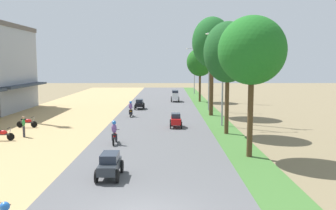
# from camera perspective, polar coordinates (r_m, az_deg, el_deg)

# --- Properties ---
(parked_motorbike_second) EXTENTS (1.80, 0.54, 0.94)m
(parked_motorbike_second) POSITION_cam_1_polar(r_m,az_deg,el_deg) (28.64, -24.89, -4.19)
(parked_motorbike_second) COLOR black
(parked_motorbike_second) RESTS_ON dirt_shoulder
(parked_motorbike_third) EXTENTS (1.80, 0.54, 0.94)m
(parked_motorbike_third) POSITION_cam_1_polar(r_m,az_deg,el_deg) (33.50, -21.51, -2.54)
(parked_motorbike_third) COLOR black
(parked_motorbike_third) RESTS_ON dirt_shoulder
(pedestrian_on_shoulder) EXTENTS (0.30, 0.40, 1.62)m
(pedestrian_on_shoulder) POSITION_cam_1_polar(r_m,az_deg,el_deg) (29.26, -22.01, -3.02)
(pedestrian_on_shoulder) COLOR #33333D
(pedestrian_on_shoulder) RESTS_ON dirt_shoulder
(median_tree_nearest) EXTENTS (3.97, 3.97, 8.35)m
(median_tree_nearest) POSITION_cam_1_polar(r_m,az_deg,el_deg) (21.59, 13.29, 8.40)
(median_tree_nearest) COLOR #4C351E
(median_tree_nearest) RESTS_ON median_strip
(median_tree_second) EXTENTS (3.78, 3.78, 8.82)m
(median_tree_second) POSITION_cam_1_polar(r_m,az_deg,el_deg) (28.46, 9.56, 8.26)
(median_tree_second) COLOR #4C351E
(median_tree_second) RESTS_ON median_strip
(median_tree_third) EXTENTS (4.21, 4.21, 10.45)m
(median_tree_third) POSITION_cam_1_polar(r_m,az_deg,el_deg) (38.50, 7.07, 9.82)
(median_tree_third) COLOR #4C351E
(median_tree_third) RESTS_ON median_strip
(median_tree_fourth) EXTENTS (3.91, 3.91, 7.79)m
(median_tree_fourth) POSITION_cam_1_polar(r_m,az_deg,el_deg) (52.39, 5.18, 6.80)
(median_tree_fourth) COLOR #4C351E
(median_tree_fourth) RESTS_ON median_strip
(streetlamp_near) EXTENTS (3.16, 0.20, 8.36)m
(streetlamp_near) POSITION_cam_1_polar(r_m,az_deg,el_deg) (32.11, 8.77, 5.17)
(streetlamp_near) COLOR gray
(streetlamp_near) RESTS_ON median_strip
(streetlamp_mid) EXTENTS (3.16, 0.20, 8.03)m
(streetlamp_mid) POSITION_cam_1_polar(r_m,az_deg,el_deg) (42.55, 6.61, 5.32)
(streetlamp_mid) COLOR gray
(streetlamp_mid) RESTS_ON median_strip
(streetlamp_far) EXTENTS (3.16, 0.20, 8.42)m
(streetlamp_far) POSITION_cam_1_polar(r_m,az_deg,el_deg) (65.96, 4.28, 5.99)
(streetlamp_far) COLOR gray
(streetlamp_far) RESTS_ON median_strip
(utility_pole_near) EXTENTS (1.80, 0.20, 9.85)m
(utility_pole_near) POSITION_cam_1_polar(r_m,az_deg,el_deg) (51.96, 9.45, 6.01)
(utility_pole_near) COLOR brown
(utility_pole_near) RESTS_ON ground
(utility_pole_far) EXTENTS (1.80, 0.20, 8.04)m
(utility_pole_far) POSITION_cam_1_polar(r_m,az_deg,el_deg) (33.51, 12.95, 4.05)
(utility_pole_far) COLOR brown
(utility_pole_far) RESTS_ON ground
(car_sedan_charcoal) EXTENTS (1.10, 2.26, 1.19)m
(car_sedan_charcoal) POSITION_cam_1_polar(r_m,az_deg,el_deg) (17.92, -9.25, -9.29)
(car_sedan_charcoal) COLOR #282D33
(car_sedan_charcoal) RESTS_ON road_strip
(car_hatchback_red) EXTENTS (1.04, 2.00, 1.23)m
(car_hatchback_red) POSITION_cam_1_polar(r_m,az_deg,el_deg) (31.20, 1.28, -2.36)
(car_hatchback_red) COLOR red
(car_hatchback_red) RESTS_ON road_strip
(car_sedan_black) EXTENTS (1.10, 2.26, 1.19)m
(car_sedan_black) POSITION_cam_1_polar(r_m,az_deg,el_deg) (43.82, -4.53, 0.23)
(car_sedan_black) COLOR black
(car_sedan_black) RESTS_ON road_strip
(car_van_white) EXTENTS (1.19, 2.41, 1.67)m
(car_van_white) POSITION_cam_1_polar(r_m,az_deg,el_deg) (52.14, 1.16, 1.59)
(car_van_white) COLOR silver
(car_van_white) RESTS_ON road_strip
(motorbike_ahead_second) EXTENTS (0.54, 1.80, 1.66)m
(motorbike_ahead_second) POSITION_cam_1_polar(r_m,az_deg,el_deg) (25.01, -8.51, -4.44)
(motorbike_ahead_second) COLOR black
(motorbike_ahead_second) RESTS_ON road_strip
(motorbike_ahead_third) EXTENTS (0.54, 1.80, 1.66)m
(motorbike_ahead_third) POSITION_cam_1_polar(r_m,az_deg,el_deg) (37.61, -5.93, -0.68)
(motorbike_ahead_third) COLOR black
(motorbike_ahead_third) RESTS_ON road_strip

